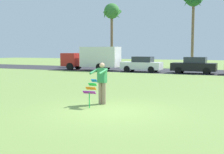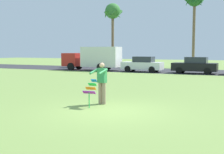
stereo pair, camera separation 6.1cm
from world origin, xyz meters
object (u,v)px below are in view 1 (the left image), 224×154
(person_kite_flyer, at_px, (102,81))
(parked_car_black, at_px, (194,66))
(parked_truck_red_cab, at_px, (94,58))
(palm_tree_left_near, at_px, (112,14))
(palm_tree_right_near, at_px, (193,2))
(parked_car_white, at_px, (142,64))
(kite_held, at_px, (91,89))

(person_kite_flyer, bearing_deg, parked_car_black, 86.59)
(parked_truck_red_cab, height_order, palm_tree_left_near, palm_tree_left_near)
(parked_truck_red_cab, xyz_separation_m, parked_car_black, (10.95, 0.00, -0.64))
(parked_car_black, xyz_separation_m, palm_tree_right_near, (-1.87, 10.90, 7.75))
(parked_car_white, xyz_separation_m, parked_car_black, (5.30, -0.00, 0.00))
(parked_car_white, bearing_deg, person_kite_flyer, -76.78)
(parked_truck_red_cab, height_order, parked_car_black, parked_truck_red_cab)
(kite_held, distance_m, palm_tree_left_near, 29.66)
(parked_truck_red_cab, bearing_deg, palm_tree_left_near, 99.71)
(palm_tree_right_near, bearing_deg, parked_car_white, -107.47)
(parked_truck_red_cab, height_order, palm_tree_right_near, palm_tree_right_near)
(parked_car_white, bearing_deg, kite_held, -77.57)
(parked_car_white, bearing_deg, parked_car_black, -0.00)
(kite_held, relative_size, palm_tree_left_near, 0.13)
(person_kite_flyer, height_order, palm_tree_left_near, palm_tree_left_near)
(kite_held, distance_m, parked_truck_red_cab, 21.18)
(kite_held, relative_size, parked_car_black, 0.26)
(person_kite_flyer, distance_m, parked_car_black, 18.02)
(parked_car_black, bearing_deg, palm_tree_left_near, 147.18)
(parked_car_white, xyz_separation_m, palm_tree_right_near, (3.43, 10.90, 7.75))
(parked_car_black, bearing_deg, kite_held, -93.55)
(kite_held, distance_m, palm_tree_right_near, 30.68)
(person_kite_flyer, bearing_deg, parked_car_white, 103.22)
(parked_car_white, bearing_deg, palm_tree_right_near, 72.53)
(parked_car_black, bearing_deg, parked_car_white, 180.00)
(palm_tree_left_near, bearing_deg, kite_held, -67.35)
(parked_car_white, relative_size, palm_tree_left_near, 0.49)
(palm_tree_left_near, bearing_deg, person_kite_flyer, -66.57)
(kite_held, height_order, palm_tree_left_near, palm_tree_left_near)
(palm_tree_left_near, relative_size, palm_tree_right_near, 0.86)
(parked_truck_red_cab, bearing_deg, palm_tree_right_near, 50.21)
(palm_tree_left_near, bearing_deg, palm_tree_right_near, 15.84)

